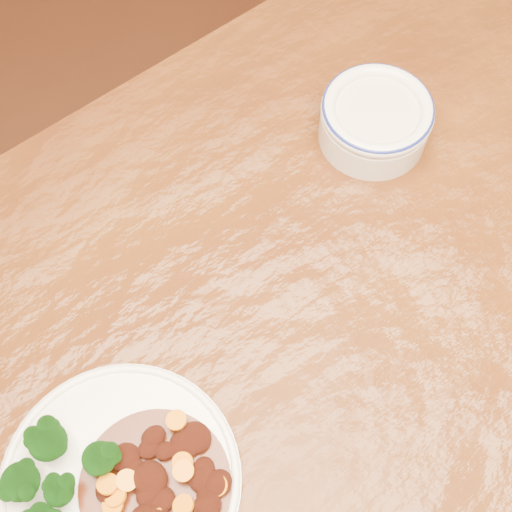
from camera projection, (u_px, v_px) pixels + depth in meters
ground at (291, 478)px, 1.43m from camera, size 4.00×4.00×0.00m
dining_table at (316, 386)px, 0.83m from camera, size 1.51×0.91×0.75m
dinner_plate at (120, 482)px, 0.70m from camera, size 0.24×0.24×0.02m
broccoli_florets at (50, 477)px, 0.67m from camera, size 0.11×0.10×0.04m
mince_stew at (163, 482)px, 0.69m from camera, size 0.15×0.15×0.02m
dip_bowl at (375, 119)px, 0.86m from camera, size 0.14×0.14×0.06m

